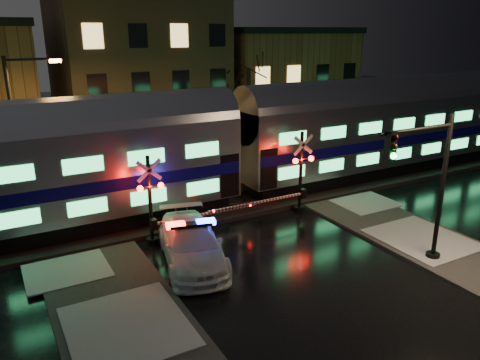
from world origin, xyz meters
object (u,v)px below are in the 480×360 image
Objects in this scene: police_car at (192,244)px; crossing_signal_right at (296,182)px; streetlight at (20,126)px; traffic_light at (427,190)px; crossing_signal_left at (160,208)px.

crossing_signal_right is (6.49, 2.21, 0.91)m from police_car.
police_car is 6.92m from crossing_signal_right.
streetlight is (-11.43, 6.69, 2.70)m from crossing_signal_right.
police_car is at bearing 153.21° from traffic_light.
traffic_light reaches higher than crossing_signal_right.
streetlight reaches higher than police_car.
crossing_signal_right is 6.96m from traffic_light.
crossing_signal_left is (-0.47, 2.20, 0.83)m from police_car.
traffic_light reaches higher than police_car.
police_car is 1.04× the size of crossing_signal_left.
crossing_signal_right is at bearing -30.36° from streetlight.
traffic_light is at bearing -17.55° from police_car.
traffic_light reaches higher than crossing_signal_left.
streetlight is (-4.46, 6.70, 2.79)m from crossing_signal_left.
streetlight is (-12.50, 13.42, 1.29)m from traffic_light.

